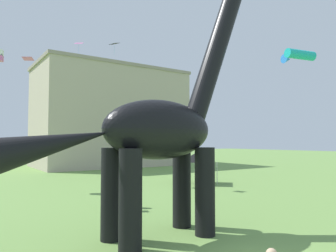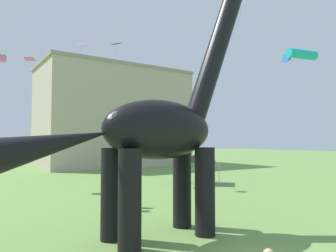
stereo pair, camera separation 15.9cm
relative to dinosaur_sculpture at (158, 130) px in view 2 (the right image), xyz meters
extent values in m
cylinder|color=black|center=(1.88, 0.84, -2.67)|extent=(0.88, 0.88, 3.80)
cylinder|color=black|center=(1.88, -0.84, -2.67)|extent=(0.88, 0.88, 3.80)
cylinder|color=black|center=(-1.76, 0.84, -2.67)|extent=(0.88, 0.88, 3.80)
cylinder|color=black|center=(-1.76, -0.84, -2.67)|extent=(0.88, 0.88, 3.80)
ellipsoid|color=black|center=(0.06, 0.00, 0.00)|extent=(5.20, 2.24, 2.56)
cylinder|color=black|center=(3.43, 0.00, 4.10)|extent=(3.74, 0.96, 7.41)
cone|color=black|center=(-4.30, 0.00, -0.58)|extent=(4.57, 1.28, 2.17)
cylinder|color=#2D3347|center=(1.80, 6.14, -4.18)|extent=(0.13, 0.13, 0.78)
cylinder|color=#2D3347|center=(1.99, 6.14, -4.18)|extent=(0.13, 0.13, 0.78)
cube|color=black|center=(1.89, 6.14, -3.51)|extent=(0.42, 0.26, 0.55)
sphere|color=tan|center=(1.89, 6.14, -3.11)|extent=(0.24, 0.24, 0.24)
cylinder|color=black|center=(1.65, 6.14, -3.48)|extent=(0.10, 0.10, 0.53)
cylinder|color=black|center=(2.14, 6.14, -3.48)|extent=(0.10, 0.10, 0.53)
cylinder|color=#B2B2B7|center=(13.64, 13.63, -3.52)|extent=(0.06, 0.06, 2.10)
cylinder|color=#B2B2B7|center=(13.64, 10.93, -3.52)|extent=(0.06, 0.06, 2.10)
cylinder|color=#B2B2B7|center=(10.94, 13.63, -3.52)|extent=(0.06, 0.06, 2.10)
cylinder|color=#B2B2B7|center=(10.94, 10.93, -3.52)|extent=(0.06, 0.06, 2.10)
pyramid|color=black|center=(12.29, 12.28, -2.02)|extent=(3.15, 3.15, 0.90)
cylinder|color=#287AE5|center=(7.92, 2.64, 8.21)|extent=(0.01, 0.01, 1.07)
cube|color=pink|center=(2.88, 19.18, 9.24)|extent=(1.02, 0.97, 0.28)
cylinder|color=#287AE5|center=(2.88, 19.18, 8.70)|extent=(0.01, 0.01, 0.84)
cube|color=white|center=(-4.11, 19.48, 7.21)|extent=(0.86, 0.86, 0.55)
cube|color=pink|center=(-4.11, 19.48, 6.78)|extent=(0.86, 0.86, 0.55)
cube|color=pink|center=(-3.25, 11.03, 5.00)|extent=(0.82, 0.76, 0.15)
cube|color=black|center=(4.90, 15.22, 8.53)|extent=(0.92, 1.05, 0.19)
cylinder|color=#19B2B7|center=(4.90, 15.22, 7.96)|extent=(0.01, 0.01, 0.88)
cylinder|color=#19B2B7|center=(9.23, -0.82, 4.51)|extent=(2.00, 0.93, 0.54)
cone|color=#287AE5|center=(9.44, 0.22, 4.51)|extent=(0.59, 0.66, 0.57)
cube|color=#B7A893|center=(14.76, 38.02, 3.26)|extent=(23.44, 13.29, 15.66)
cube|color=gray|center=(14.76, 38.02, 11.34)|extent=(23.91, 13.56, 0.50)
camera|label=1|loc=(-7.29, -11.40, -0.50)|focal=33.85mm
camera|label=2|loc=(-7.16, -11.49, -0.50)|focal=33.85mm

